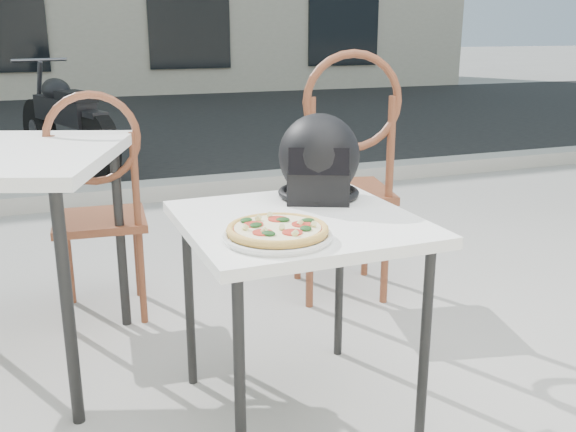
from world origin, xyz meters
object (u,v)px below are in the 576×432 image
object	(u,v)px
cafe_table_main	(299,236)
motorcycle	(65,123)
cafe_chair_side	(98,196)
helmet	(319,161)
cafe_chair_main	(345,165)
pizza	(278,229)
plate	(278,236)

from	to	relation	value
cafe_table_main	motorcycle	distance (m)	4.37
cafe_chair_side	motorcycle	distance (m)	3.38
helmet	cafe_chair_main	xyz separation A→B (m)	(0.39, 0.60, -0.16)
pizza	cafe_chair_main	world-z (taller)	cafe_chair_main
plate	pizza	xyz separation A→B (m)	(0.00, 0.00, 0.02)
plate	cafe_chair_main	world-z (taller)	cafe_chair_main
cafe_chair_side	pizza	bearing A→B (deg)	113.88
plate	cafe_table_main	bearing A→B (deg)	53.23
motorcycle	plate	bearing A→B (deg)	-104.11
plate	cafe_chair_main	distance (m)	1.21
pizza	motorcycle	xyz separation A→B (m)	(-0.40, 4.51, -0.27)
cafe_chair_main	motorcycle	world-z (taller)	cafe_chair_main
helmet	cafe_chair_side	size ratio (longest dim) A/B	0.38
helmet	cafe_chair_side	distance (m)	1.04
cafe_chair_main	motorcycle	size ratio (longest dim) A/B	0.61
cafe_table_main	plate	size ratio (longest dim) A/B	2.01
plate	motorcycle	xyz separation A→B (m)	(-0.40, 4.51, -0.25)
helmet	plate	bearing A→B (deg)	-102.93
helmet	motorcycle	xyz separation A→B (m)	(-0.69, 4.12, -0.37)
cafe_chair_side	plate	bearing A→B (deg)	113.88
helmet	pizza	bearing A→B (deg)	-102.93
pizza	cafe_chair_side	bearing A→B (deg)	109.21
pizza	cafe_chair_main	bearing A→B (deg)	55.26
pizza	helmet	xyz separation A→B (m)	(0.29, 0.39, 0.10)
cafe_table_main	plate	xyz separation A→B (m)	(-0.14, -0.18, 0.07)
motorcycle	cafe_chair_side	bearing A→B (deg)	-109.09
cafe_chair_main	plate	bearing A→B (deg)	67.97
plate	cafe_chair_side	size ratio (longest dim) A/B	0.35
cafe_table_main	helmet	size ratio (longest dim) A/B	1.88
pizza	cafe_table_main	bearing A→B (deg)	53.22
plate	helmet	xyz separation A→B (m)	(0.29, 0.39, 0.12)
plate	cafe_chair_side	distance (m)	1.21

